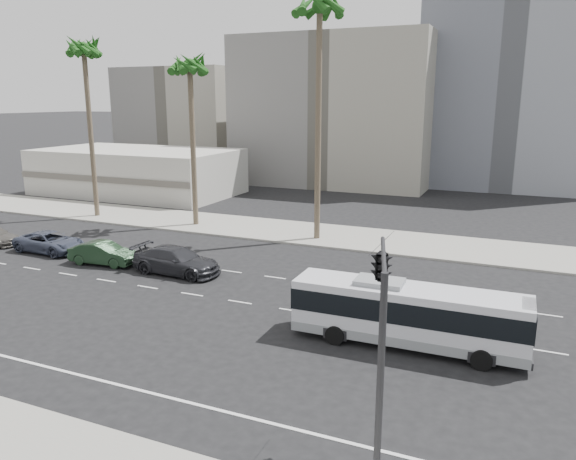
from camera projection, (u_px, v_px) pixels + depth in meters
The scene contains 15 objects.
ground at pixel (292, 311), 28.02m from camera, with size 700.00×700.00×0.00m, color black.
sidewalk_north at pixel (371, 240), 41.85m from camera, with size 120.00×7.00×0.15m, color gray.
commercial_low at pixel (138, 172), 62.19m from camera, with size 22.00×12.16×5.00m.
midrise_beige_west at pixel (342, 111), 70.73m from camera, with size 24.00×18.00×18.00m, color gray.
midrise_gray_center at pixel (513, 78), 68.36m from camera, with size 20.00×20.00×26.00m, color slate.
midrise_beige_far at pixel (192, 119), 85.55m from camera, with size 18.00×16.00×15.00m, color gray.
civic_tower at pixel (507, 33), 243.04m from camera, with size 42.00×42.00×129.00m.
city_bus at pixel (408, 313), 23.72m from camera, with size 10.06×2.46×2.88m.
car_a at pixel (176, 261), 33.82m from camera, with size 5.70×2.32×1.65m, color #28282D.
car_b at pixel (103, 253), 35.72m from camera, with size 4.49×1.57×1.48m, color #1A311D.
car_c at pixel (50, 242), 38.58m from camera, with size 5.23×2.41×1.45m, color #3F4559.
traffic_signal at pixel (381, 276), 15.78m from camera, with size 3.11×4.25×6.70m.
palm_near at pixel (320, 12), 38.28m from camera, with size 5.40×5.40×18.17m.
palm_mid at pixel (190, 69), 43.81m from camera, with size 4.61×4.61×14.27m.
palm_far at pixel (84, 52), 46.91m from camera, with size 4.61×4.61×15.88m.
Camera 1 is at (10.22, -24.22, 10.54)m, focal length 34.24 mm.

